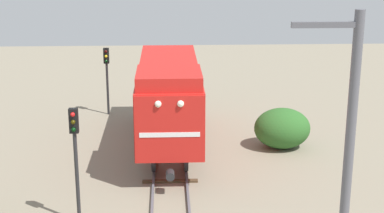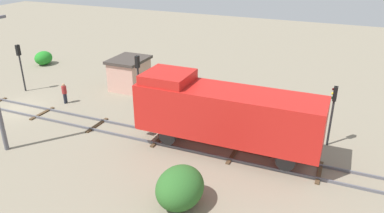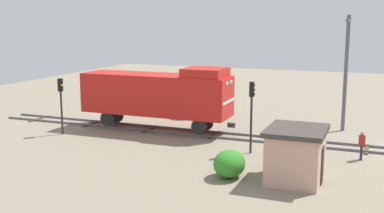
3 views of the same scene
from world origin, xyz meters
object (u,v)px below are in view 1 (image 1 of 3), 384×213
at_px(traffic_signal_far, 107,69).
at_px(catenary_mast, 347,151).
at_px(traffic_signal_mid, 75,145).
at_px(locomotive, 169,94).

xyz_separation_m(traffic_signal_far, catenary_mast, (8.54, -18.50, 1.67)).
bearing_deg(traffic_signal_mid, traffic_signal_far, 90.83).
distance_m(locomotive, traffic_signal_far, 6.88).
relative_size(traffic_signal_far, catenary_mast, 0.48).
height_order(traffic_signal_mid, catenary_mast, catenary_mast).
bearing_deg(catenary_mast, traffic_signal_far, 114.78).
height_order(traffic_signal_mid, traffic_signal_far, traffic_signal_mid).
xyz_separation_m(traffic_signal_mid, traffic_signal_far, (-0.20, 13.77, -0.27)).
distance_m(locomotive, traffic_signal_mid, 8.61).
relative_size(traffic_signal_mid, traffic_signal_far, 1.10).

